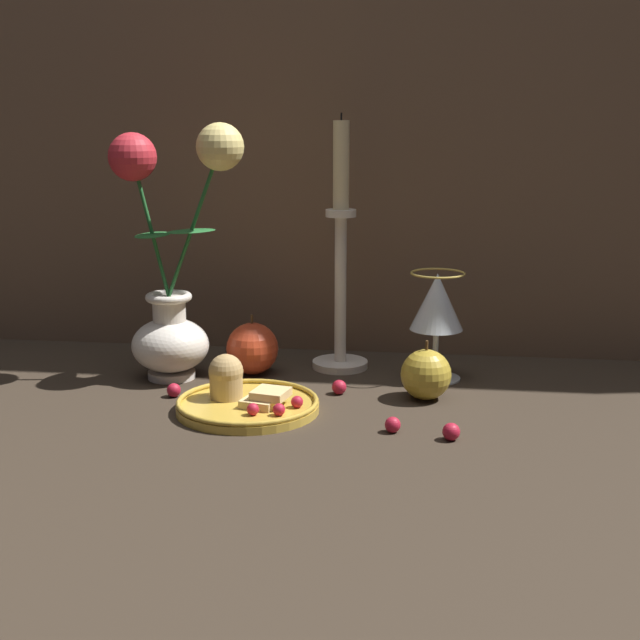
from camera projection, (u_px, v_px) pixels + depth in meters
ground_plane at (293, 398)px, 1.14m from camera, size 2.40×2.40×0.00m
vase at (172, 279)px, 1.20m from camera, size 0.18×0.11×0.34m
plate_with_pastries at (244, 399)px, 1.09m from camera, size 0.18×0.18×0.07m
wine_glass at (437, 306)px, 1.20m from camera, size 0.07×0.07×0.15m
candlestick at (341, 270)px, 1.24m from camera, size 0.08×0.08×0.36m
apple_beside_vase at (252, 349)px, 1.24m from camera, size 0.07×0.07×0.08m
apple_near_glass at (426, 375)px, 1.13m from camera, size 0.06×0.06×0.08m
berry_near_plate at (339, 387)px, 1.15m from camera, size 0.02×0.02×0.02m
berry_front_center at (451, 432)px, 0.99m from camera, size 0.02×0.02×0.02m
berry_by_glass_stem at (174, 390)px, 1.14m from camera, size 0.02×0.02×0.02m
berry_under_candlestick at (393, 425)px, 1.02m from camera, size 0.02×0.02×0.02m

